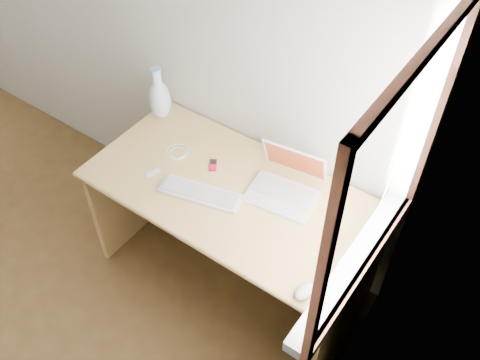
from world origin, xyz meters
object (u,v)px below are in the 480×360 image
Objects in this scene: external_keyboard at (200,193)px; laptop at (286,185)px; desk at (241,208)px; vase at (159,98)px.

laptop is at bearing 23.57° from external_keyboard.
desk is at bearing -174.65° from laptop.
vase is at bearing 167.97° from desk.
laptop reaches higher than external_keyboard.
external_keyboard is 0.64m from vase.
vase is (-0.86, 0.08, 0.08)m from laptop.
external_keyboard is (-0.10, -0.20, 0.23)m from desk.
laptop is 0.41m from external_keyboard.
external_keyboard is at bearing -31.98° from vase.
desk is 0.35m from laptop.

